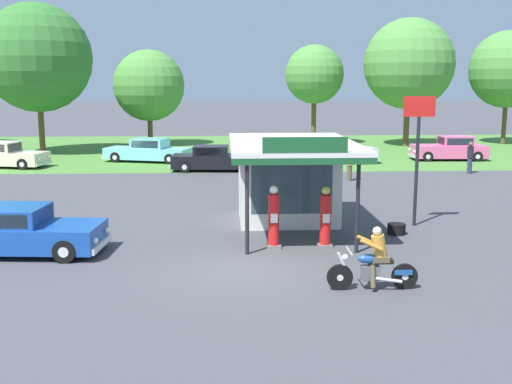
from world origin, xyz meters
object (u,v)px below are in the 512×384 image
(bystander_chatting_near_pumps, at_px, (350,164))
(parked_car_back_row_far_left, at_px, (215,159))
(parked_car_back_row_centre_left, at_px, (148,151))
(gas_pump_nearside, at_px, (274,220))
(parked_car_back_row_centre, at_px, (331,152))
(spare_tire_stack, at_px, (396,229))
(parked_car_back_row_far_right, at_px, (450,149))
(motorcycle_with_rider, at_px, (374,264))
(featured_classic_sedan, at_px, (20,232))
(gas_pump_offside, at_px, (325,220))
(parked_car_back_row_right, at_px, (3,156))
(roadside_pole_sign, at_px, (418,138))
(bystander_standing_back_lot, at_px, (470,157))

(bystander_chatting_near_pumps, bearing_deg, parked_car_back_row_far_left, 149.93)
(parked_car_back_row_centre_left, distance_m, bystander_chatting_near_pumps, 14.06)
(parked_car_back_row_far_left, distance_m, bystander_chatting_near_pumps, 8.10)
(gas_pump_nearside, bearing_deg, parked_car_back_row_centre, 75.24)
(gas_pump_nearside, relative_size, spare_tire_stack, 3.23)
(parked_car_back_row_far_right, height_order, spare_tire_stack, parked_car_back_row_far_right)
(motorcycle_with_rider, height_order, featured_classic_sedan, motorcycle_with_rider)
(gas_pump_offside, bearing_deg, parked_car_back_row_centre, 79.61)
(bystander_chatting_near_pumps, bearing_deg, parked_car_back_row_right, 162.58)
(gas_pump_nearside, height_order, featured_classic_sedan, gas_pump_nearside)
(roadside_pole_sign, bearing_deg, spare_tire_stack, -128.53)
(parked_car_back_row_right, distance_m, bystander_standing_back_lot, 27.21)
(parked_car_back_row_right, xyz_separation_m, parked_car_back_row_far_left, (12.69, -2.12, -0.04))
(parked_car_back_row_far_right, relative_size, parked_car_back_row_centre_left, 0.85)
(motorcycle_with_rider, distance_m, parked_car_back_row_centre, 24.00)
(motorcycle_with_rider, relative_size, parked_car_back_row_centre, 0.40)
(parked_car_back_row_far_left, xyz_separation_m, roadside_pole_sign, (7.30, -14.09, 2.47))
(motorcycle_with_rider, height_order, spare_tire_stack, motorcycle_with_rider)
(motorcycle_with_rider, relative_size, featured_classic_sedan, 0.44)
(bystander_chatting_near_pumps, relative_size, spare_tire_stack, 2.67)
(featured_classic_sedan, relative_size, spare_tire_stack, 8.41)
(parked_car_back_row_centre_left, bearing_deg, spare_tire_stack, -61.59)
(spare_tire_stack, bearing_deg, parked_car_back_row_centre_left, 118.41)
(featured_classic_sedan, relative_size, parked_car_back_row_centre_left, 0.86)
(spare_tire_stack, bearing_deg, bystander_chatting_near_pumps, 86.45)
(featured_classic_sedan, distance_m, parked_car_back_row_centre, 23.82)
(featured_classic_sedan, distance_m, parked_car_back_row_right, 20.48)
(parked_car_back_row_centre_left, bearing_deg, parked_car_back_row_centre, -6.17)
(parked_car_back_row_far_right, xyz_separation_m, bystander_chatting_near_pumps, (-8.31, -8.23, 0.14))
(gas_pump_nearside, height_order, parked_car_back_row_far_right, gas_pump_nearside)
(featured_classic_sedan, distance_m, spare_tire_stack, 11.94)
(parked_car_back_row_centre, bearing_deg, parked_car_back_row_right, -177.38)
(parked_car_back_row_far_right, bearing_deg, bystander_standing_back_lot, -100.29)
(featured_classic_sedan, height_order, parked_car_back_row_centre, parked_car_back_row_centre)
(parked_car_back_row_centre, bearing_deg, parked_car_back_row_far_right, 8.05)
(featured_classic_sedan, xyz_separation_m, bystander_standing_back_lot, (19.72, 15.19, 0.30))
(gas_pump_offside, bearing_deg, parked_car_back_row_right, 130.81)
(parked_car_back_row_centre, bearing_deg, gas_pump_offside, -100.39)
(featured_classic_sedan, relative_size, parked_car_back_row_far_right, 1.01)
(gas_pump_offside, height_order, roadside_pole_sign, roadside_pole_sign)
(featured_classic_sedan, relative_size, bystander_standing_back_lot, 2.85)
(motorcycle_with_rider, height_order, parked_car_back_row_right, motorcycle_with_rider)
(gas_pump_offside, height_order, parked_car_back_row_right, gas_pump_offside)
(parked_car_back_row_far_right, distance_m, spare_tire_stack, 21.50)
(parked_car_back_row_centre, height_order, bystander_standing_back_lot, bystander_standing_back_lot)
(gas_pump_offside, bearing_deg, featured_classic_sedan, -178.42)
(featured_classic_sedan, bearing_deg, parked_car_back_row_far_right, 45.56)
(parked_car_back_row_centre_left, xyz_separation_m, bystander_standing_back_lot, (18.53, -6.16, 0.27))
(parked_car_back_row_centre, distance_m, parked_car_back_row_far_right, 8.11)
(parked_car_back_row_far_left, height_order, bystander_standing_back_lot, bystander_standing_back_lot)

